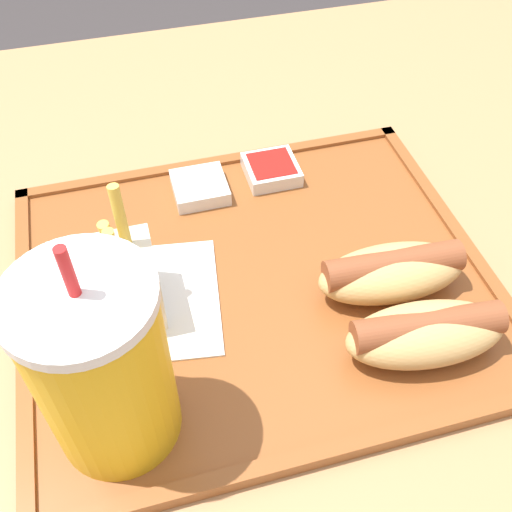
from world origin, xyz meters
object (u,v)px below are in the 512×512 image
(sauce_cup_mayo, at_px, (200,187))
(sauce_cup_ketchup, at_px, (271,169))
(fries_carton, at_px, (109,285))
(hot_dog_far, at_px, (426,333))
(hot_dog_near, at_px, (392,271))
(soda_cup, at_px, (102,367))

(sauce_cup_mayo, xyz_separation_m, sauce_cup_ketchup, (-0.08, -0.01, 0.00))
(fries_carton, height_order, sauce_cup_mayo, fries_carton)
(fries_carton, height_order, sauce_cup_ketchup, fries_carton)
(hot_dog_far, distance_m, sauce_cup_mayo, 0.26)
(hot_dog_far, bearing_deg, hot_dog_near, -90.00)
(hot_dog_near, bearing_deg, soda_cup, 15.33)
(hot_dog_near, distance_m, sauce_cup_mayo, 0.21)
(sauce_cup_mayo, height_order, sauce_cup_ketchup, same)
(soda_cup, height_order, hot_dog_far, soda_cup)
(soda_cup, bearing_deg, sauce_cup_ketchup, -127.53)
(hot_dog_far, height_order, hot_dog_near, same)
(sauce_cup_mayo, bearing_deg, sauce_cup_ketchup, -174.34)
(hot_dog_far, relative_size, fries_carton, 1.11)
(hot_dog_near, xyz_separation_m, fries_carton, (0.23, -0.04, 0.01))
(sauce_cup_mayo, bearing_deg, fries_carton, 51.70)
(fries_carton, xyz_separation_m, sauce_cup_ketchup, (-0.17, -0.13, -0.02))
(hot_dog_near, relative_size, sauce_cup_mayo, 2.47)
(hot_dog_far, xyz_separation_m, sauce_cup_ketchup, (0.05, -0.23, -0.02))
(soda_cup, height_order, fries_carton, soda_cup)
(hot_dog_near, height_order, sauce_cup_ketchup, hot_dog_near)
(soda_cup, relative_size, hot_dog_near, 1.44)
(soda_cup, xyz_separation_m, sauce_cup_ketchup, (-0.18, -0.23, -0.07))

